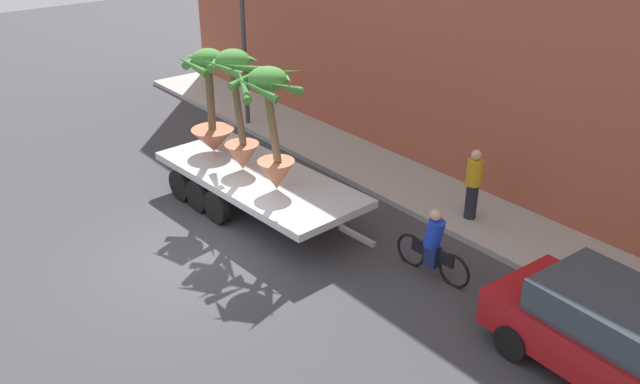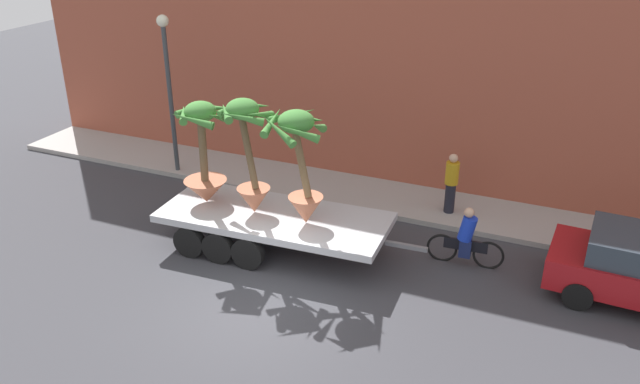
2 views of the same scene
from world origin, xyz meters
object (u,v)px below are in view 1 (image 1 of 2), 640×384
Objects in this scene: potted_palm_front at (271,123)px; street_lamp at (243,26)px; flatbed_trailer at (252,180)px; cyclist at (433,246)px; parked_car at (621,340)px; potted_palm_rear at (211,108)px; potted_palm_middle at (238,109)px; pedestrian_near_gate at (473,183)px.

street_lamp reaches higher than potted_palm_front.
potted_palm_front is at bearing -5.46° from flatbed_trailer.
potted_palm_front is 4.36m from cyclist.
parked_car is 0.92× the size of street_lamp.
potted_palm_rear is 10.54m from parked_car.
potted_palm_rear is at bearing 178.19° from potted_palm_middle.
cyclist is 4.00m from parked_car.
parked_car is (8.76, 1.15, 0.07)m from flatbed_trailer.
street_lamp is at bearing 135.80° from potted_palm_rear.
potted_palm_rear is 2.69m from potted_palm_front.
potted_palm_middle is 1.68× the size of pedestrian_near_gate.
cyclist is at bearing 13.90° from flatbed_trailer.
parked_car is 5.46m from pedestrian_near_gate.
flatbed_trailer is at bearing -137.65° from pedestrian_near_gate.
street_lamp is (-4.43, 3.08, 0.74)m from potted_palm_middle.
potted_palm_middle is at bearing -164.05° from flatbed_trailer.
potted_palm_front is 0.57× the size of street_lamp.
potted_palm_rear is at bearing 178.97° from potted_palm_front.
parked_car is at bearing -0.39° from cyclist.
potted_palm_front reaches higher than parked_car.
pedestrian_near_gate reaches higher than flatbed_trailer.
pedestrian_near_gate is (2.81, 3.60, -1.48)m from potted_palm_front.
potted_palm_front is at bearing -161.10° from cyclist.
pedestrian_near_gate is at bearing 111.72° from cyclist.
potted_palm_rear is 1.55× the size of pedestrian_near_gate.
pedestrian_near_gate reaches higher than cyclist.
street_lamp is (-9.52, 1.81, 2.56)m from cyclist.
parked_car is at bearing 9.20° from potted_palm_front.
potted_palm_middle is 1.56× the size of cyclist.
flatbed_trailer is 3.93× the size of pedestrian_near_gate.
cyclist is at bearing -10.76° from street_lamp.
flatbed_trailer is at bearing -172.50° from parked_car.
flatbed_trailer is at bearing 174.54° from potted_palm_front.
potted_palm_middle is 1.36m from potted_palm_front.
street_lamp reaches higher than potted_palm_rear.
potted_palm_front is 4.80m from pedestrian_near_gate.
potted_palm_middle reaches higher than potted_palm_front.
flatbed_trailer is 1.76m from potted_palm_middle.
street_lamp reaches higher than parked_car.
flatbed_trailer is 3.65× the size of cyclist.
pedestrian_near_gate is (-4.92, 2.35, 0.21)m from parked_car.
pedestrian_near_gate is at bearing 33.02° from potted_palm_rear.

